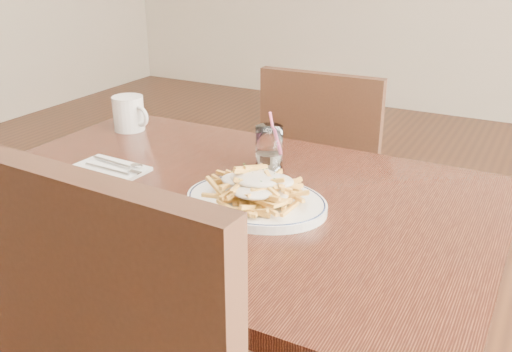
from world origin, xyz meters
The scene contains 8 objects.
table centered at (0.00, 0.00, 0.67)m, with size 1.20×0.80×0.75m.
chair_far centered at (-0.04, 0.76, 0.50)m, with size 0.42×0.42×0.89m.
fries_plate centered at (0.11, -0.03, 0.76)m, with size 0.36×0.33×0.02m.
loaded_fries centered at (0.11, -0.03, 0.80)m, with size 0.25×0.22×0.06m.
napkin centered at (-0.31, -0.03, 0.75)m, with size 0.18×0.12×0.01m, color silver.
cutlery centered at (-0.31, -0.03, 0.76)m, with size 0.18×0.06×0.01m.
water_glass centered at (0.03, 0.17, 0.80)m, with size 0.07×0.07×0.15m.
coffee_mug centered at (-0.47, 0.25, 0.80)m, with size 0.13×0.09×0.10m.
Camera 1 is at (0.62, -1.00, 1.28)m, focal length 40.00 mm.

